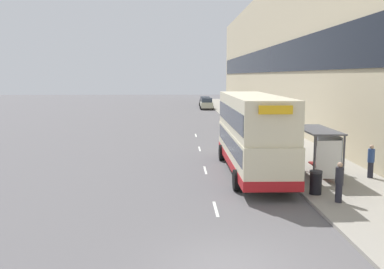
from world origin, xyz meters
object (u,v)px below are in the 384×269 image
at_px(pedestrian_1, 339,182).
at_px(pedestrian_at_shelter, 335,157).
at_px(pedestrian_2, 322,156).
at_px(litter_bin, 316,182).
at_px(pedestrian_3, 371,161).
at_px(bus_shelter, 322,144).
at_px(double_decker_bus_near, 252,132).
at_px(car_0, 207,104).
at_px(car_1, 205,101).

bearing_deg(pedestrian_1, pedestrian_at_shelter, 71.52).
bearing_deg(pedestrian_2, pedestrian_1, -101.92).
bearing_deg(litter_bin, pedestrian_3, 37.97).
distance_m(bus_shelter, pedestrian_at_shelter, 1.67).
distance_m(double_decker_bus_near, pedestrian_2, 4.05).
bearing_deg(pedestrian_2, car_0, 94.39).
relative_size(bus_shelter, pedestrian_3, 2.45).
relative_size(bus_shelter, double_decker_bus_near, 0.38).
distance_m(car_1, pedestrian_3, 53.86).
bearing_deg(pedestrian_2, pedestrian_3, -36.05).
bearing_deg(car_0, pedestrian_1, -87.43).
xyz_separation_m(pedestrian_1, litter_bin, (-0.56, 1.26, -0.33)).
relative_size(car_0, car_1, 0.95).
bearing_deg(car_1, bus_shelter, -86.98).
height_order(bus_shelter, pedestrian_3, bus_shelter).
bearing_deg(car_1, pedestrian_2, -86.32).
relative_size(car_1, pedestrian_1, 2.53).
height_order(car_0, pedestrian_2, car_0).
distance_m(car_0, pedestrian_3, 47.23).
bearing_deg(pedestrian_3, pedestrian_1, -127.38).
bearing_deg(pedestrian_at_shelter, double_decker_bus_near, 171.79).
relative_size(pedestrian_2, litter_bin, 1.57).
distance_m(pedestrian_1, pedestrian_2, 5.79).
xyz_separation_m(pedestrian_3, litter_bin, (-3.77, -2.94, -0.35)).
relative_size(pedestrian_at_shelter, pedestrian_1, 1.01).
xyz_separation_m(double_decker_bus_near, car_0, (0.35, 45.24, -1.38)).
height_order(bus_shelter, pedestrian_1, bus_shelter).
distance_m(pedestrian_2, pedestrian_3, 2.49).
bearing_deg(car_0, pedestrian_3, -83.32).
relative_size(pedestrian_at_shelter, pedestrian_2, 1.03).
height_order(car_0, pedestrian_1, car_0).
distance_m(car_1, pedestrian_1, 57.83).
bearing_deg(litter_bin, pedestrian_1, -65.95).
distance_m(car_0, pedestrian_2, 45.57).
bearing_deg(pedestrian_at_shelter, car_1, 94.25).
bearing_deg(pedestrian_at_shelter, pedestrian_1, -108.48).
height_order(bus_shelter, double_decker_bus_near, double_decker_bus_near).
bearing_deg(pedestrian_at_shelter, car_0, 95.03).
bearing_deg(pedestrian_1, car_1, 92.14).
relative_size(pedestrian_at_shelter, litter_bin, 1.62).
relative_size(bus_shelter, pedestrian_2, 2.55).
xyz_separation_m(pedestrian_1, pedestrian_2, (1.20, 5.66, -0.02)).
xyz_separation_m(car_0, pedestrian_2, (3.49, -45.44, 0.08)).
bearing_deg(double_decker_bus_near, litter_bin, -65.74).
relative_size(pedestrian_2, pedestrian_3, 0.96).
bearing_deg(litter_bin, car_0, 91.99).
relative_size(pedestrian_3, litter_bin, 1.63).
xyz_separation_m(car_0, car_1, (0.13, 6.68, -0.04)).
height_order(car_1, litter_bin, car_1).
xyz_separation_m(car_0, pedestrian_1, (2.29, -51.10, 0.10)).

